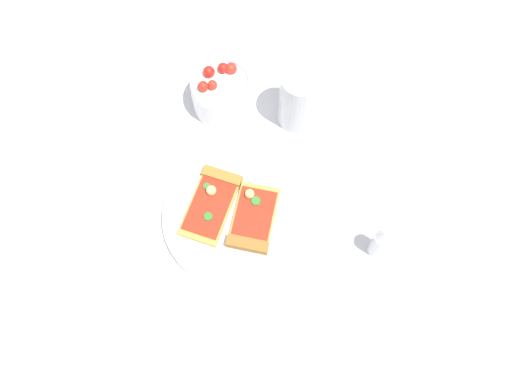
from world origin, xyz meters
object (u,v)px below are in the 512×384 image
pizza_slice_far (252,222)px  plate (236,216)px  pizza_slice_near (212,200)px  pepper_shaker (380,243)px  paper_napkin (141,332)px  soda_glass (300,100)px  salad_bowl (222,92)px

pizza_slice_far → plate: bearing=-136.7°
pizza_slice_near → pepper_shaker: (0.18, 0.24, 0.02)m
plate → pepper_shaker: size_ratio=3.24×
plate → paper_napkin: 0.25m
pizza_slice_far → soda_glass: (-0.18, 0.16, 0.04)m
plate → soda_glass: (-0.16, 0.18, 0.05)m
plate → pizza_slice_near: size_ratio=1.72×
plate → pizza_slice_far: bearing=43.3°
soda_glass → pepper_shaker: bearing=5.8°
salad_bowl → paper_napkin: (0.37, -0.26, -0.04)m
salad_bowl → paper_napkin: bearing=-35.1°
paper_napkin → pizza_slice_far: bearing=116.3°
salad_bowl → paper_napkin: size_ratio=1.06×
salad_bowl → pepper_shaker: size_ratio=1.44×
plate → paper_napkin: plate is taller
pizza_slice_far → soda_glass: soda_glass is taller
paper_napkin → salad_bowl: bearing=144.9°
pizza_slice_near → plate: bearing=38.5°
paper_napkin → pepper_shaker: (-0.00, 0.42, 0.04)m
pizza_slice_near → paper_napkin: (0.18, -0.18, -0.02)m
pizza_slice_near → pepper_shaker: bearing=53.7°
soda_glass → paper_napkin: (0.30, -0.39, -0.06)m
pepper_shaker → pizza_slice_near: bearing=-126.3°
plate → pepper_shaker: 0.25m
soda_glass → pepper_shaker: soda_glass is taller
pizza_slice_near → soda_glass: soda_glass is taller
pepper_shaker → salad_bowl: bearing=-157.1°
pizza_slice_far → salad_bowl: salad_bowl is taller
pizza_slice_near → pizza_slice_far: same height
plate → pizza_slice_near: pizza_slice_near is taller
salad_bowl → soda_glass: bearing=59.1°
plate → salad_bowl: bearing=167.6°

